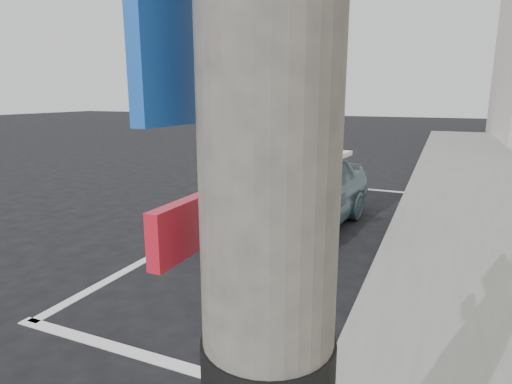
# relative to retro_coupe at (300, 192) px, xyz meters

# --- Properties ---
(ground) EXTENTS (80.00, 80.00, 0.00)m
(ground) POSITION_rel_retro_coupe_xyz_m (-0.48, -3.18, -0.60)
(ground) COLOR black
(ground) RESTS_ON ground
(sidewalk) EXTENTS (2.80, 40.00, 0.15)m
(sidewalk) POSITION_rel_retro_coupe_xyz_m (2.72, -1.18, -0.52)
(sidewalk) COLOR slate
(sidewalk) RESTS_ON ground
(pline_rear) EXTENTS (3.00, 0.12, 0.01)m
(pline_rear) POSITION_rel_retro_coupe_xyz_m (0.02, -3.68, -0.59)
(pline_rear) COLOR silver
(pline_rear) RESTS_ON ground
(pline_front) EXTENTS (3.00, 0.12, 0.01)m
(pline_front) POSITION_rel_retro_coupe_xyz_m (0.02, 3.32, -0.59)
(pline_front) COLOR silver
(pline_front) RESTS_ON ground
(pline_side) EXTENTS (0.12, 7.00, 0.01)m
(pline_side) POSITION_rel_retro_coupe_xyz_m (-1.38, -0.18, -0.59)
(pline_side) COLOR silver
(pline_side) RESTS_ON ground
(retro_coupe) EXTENTS (1.76, 3.59, 1.18)m
(retro_coupe) POSITION_rel_retro_coupe_xyz_m (0.00, 0.00, 0.00)
(retro_coupe) COLOR slate
(retro_coupe) RESTS_ON ground
(cat) EXTENTS (0.28, 0.51, 0.28)m
(cat) POSITION_rel_retro_coupe_xyz_m (-0.28, -1.55, -0.47)
(cat) COLOR #6F6155
(cat) RESTS_ON ground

